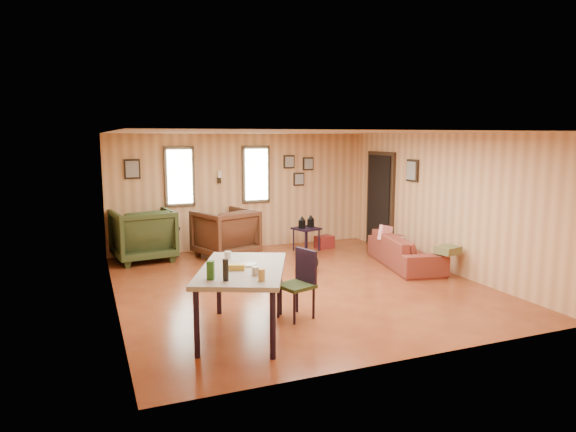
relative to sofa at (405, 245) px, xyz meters
name	(u,v)px	position (x,y,z in m)	size (l,w,h in m)	color
room	(301,207)	(-2.12, -0.10, 0.82)	(5.54, 6.04, 2.44)	brown
sofa	(405,245)	(0.00, 0.00, 0.00)	(1.96, 0.57, 0.77)	maroon
recliner_brown	(225,231)	(-2.86, 1.89, 0.14)	(1.02, 0.95, 1.05)	#432414
recliner_green	(143,232)	(-4.38, 2.20, 0.16)	(1.06, 0.99, 1.09)	#293417
end_table	(167,237)	(-3.90, 2.48, -0.02)	(0.60, 0.57, 0.64)	black
side_table	(306,227)	(-1.16, 1.83, 0.12)	(0.58, 0.58, 0.74)	black
cooler	(324,242)	(-0.71, 1.91, -0.25)	(0.41, 0.32, 0.26)	maroon
backpack	(307,263)	(-1.85, 0.23, -0.21)	(0.44, 0.35, 0.35)	black
sofa_pillows	(417,243)	(0.01, -0.34, 0.11)	(0.75, 1.61, 0.33)	brown
dining_table	(242,274)	(-3.70, -2.05, 0.36)	(1.52, 1.85, 1.05)	gray
dining_chair	(300,280)	(-2.83, -1.75, 0.12)	(0.51, 0.51, 0.89)	#293417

